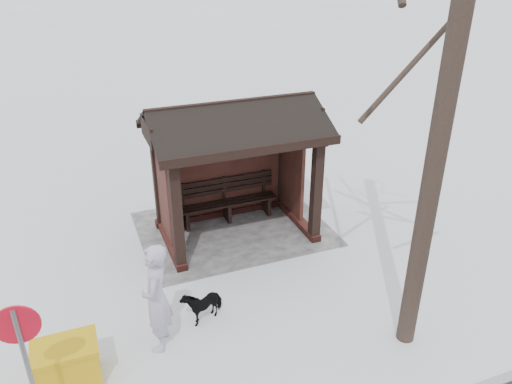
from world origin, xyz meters
TOP-DOWN VIEW (x-y plane):
  - ground at (0.00, 0.00)m, footprint 120.00×120.00m
  - trampled_patch at (0.00, -0.20)m, footprint 4.20×3.20m
  - bus_shelter at (0.00, -0.16)m, footprint 3.60×2.40m
  - pedestrian at (2.31, 2.87)m, footprint 0.65×0.79m
  - dog at (1.49, 2.48)m, footprint 0.81×0.60m
  - grit_bin at (3.73, 3.16)m, footprint 0.93×0.64m
  - road_sign at (4.09, 3.96)m, footprint 0.55×0.10m

SIDE VIEW (x-z plane):
  - ground at x=0.00m, z-range 0.00..0.00m
  - trampled_patch at x=0.00m, z-range 0.00..0.02m
  - dog at x=1.49m, z-range 0.00..0.62m
  - grit_bin at x=3.73m, z-range 0.00..0.72m
  - pedestrian at x=2.31m, z-range 0.00..1.88m
  - road_sign at x=4.09m, z-range 0.49..2.63m
  - bus_shelter at x=0.00m, z-range 0.62..3.71m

